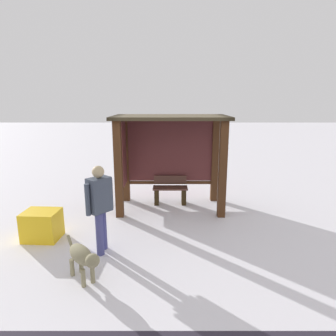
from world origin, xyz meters
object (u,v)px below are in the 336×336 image
at_px(person_walking, 98,203).
at_px(bus_shelter, 165,144).
at_px(bench_left_inside, 169,192).
at_px(grit_bin, 40,225).
at_px(dog, 81,257).

bearing_deg(person_walking, bus_shelter, 64.35).
bearing_deg(bus_shelter, person_walking, -115.65).
height_order(bench_left_inside, grit_bin, bench_left_inside).
bearing_deg(dog, bus_shelter, 69.33).
height_order(bus_shelter, person_walking, bus_shelter).
height_order(bus_shelter, grit_bin, bus_shelter).
relative_size(bus_shelter, grit_bin, 4.10).
xyz_separation_m(bus_shelter, person_walking, (-1.21, -2.51, -0.70)).
distance_m(dog, grit_bin, 1.92).
bearing_deg(grit_bin, bench_left_inside, 38.65).
distance_m(bus_shelter, dog, 3.88).
bearing_deg(grit_bin, person_walking, -21.19).
bearing_deg(bus_shelter, bench_left_inside, 51.60).
xyz_separation_m(person_walking, grit_bin, (-1.34, 0.52, -0.67)).
bearing_deg(bench_left_inside, person_walking, -116.36).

